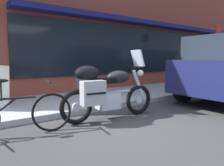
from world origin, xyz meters
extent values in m
plane|color=#3A3A3A|center=(0.00, 0.00, 0.00)|extent=(80.00, 80.00, 0.00)
cube|color=brown|center=(5.99, 3.84, 3.14)|extent=(19.98, 0.35, 6.28)
cube|color=black|center=(5.99, 3.64, 1.55)|extent=(13.99, 0.06, 1.80)
cube|color=navy|center=(5.99, 3.42, 2.65)|extent=(13.99, 0.60, 0.16)
torus|color=black|center=(0.90, 0.46, 0.32)|extent=(0.65, 0.15, 0.65)
cylinder|color=silver|center=(0.90, 0.46, 0.32)|extent=(0.17, 0.08, 0.16)
torus|color=black|center=(-0.55, 0.61, 0.32)|extent=(0.65, 0.15, 0.65)
cylinder|color=silver|center=(-0.55, 0.61, 0.32)|extent=(0.17, 0.08, 0.16)
cube|color=silver|center=(0.12, 0.54, 0.37)|extent=(0.47, 0.34, 0.32)
cylinder|color=silver|center=(0.17, 0.53, 0.54)|extent=(0.95, 0.15, 0.06)
ellipsoid|color=black|center=(0.37, 0.51, 0.84)|extent=(0.55, 0.33, 0.26)
cube|color=black|center=(-0.05, 0.55, 0.78)|extent=(0.62, 0.30, 0.11)
cube|color=black|center=(-0.38, 0.59, 0.76)|extent=(0.30, 0.25, 0.18)
cylinder|color=silver|center=(0.90, 0.46, 0.64)|extent=(0.35, 0.10, 0.67)
cylinder|color=black|center=(0.78, 0.47, 1.04)|extent=(0.10, 0.62, 0.04)
cube|color=silver|center=(0.86, 0.46, 1.22)|extent=(0.18, 0.33, 0.35)
sphere|color=#EAEACC|center=(0.94, 0.46, 0.90)|extent=(0.14, 0.14, 0.14)
cube|color=#A7A7A7|center=(-0.35, 0.34, 0.60)|extent=(0.46, 0.24, 0.44)
cube|color=black|center=(-0.35, 0.23, 0.60)|extent=(0.37, 0.05, 0.03)
ellipsoid|color=black|center=(-0.33, 0.58, 0.94)|extent=(0.51, 0.37, 0.28)
torus|color=black|center=(-1.07, 0.50, 0.32)|extent=(0.64, 0.17, 0.65)
cylinder|color=black|center=(-1.60, 0.61, 0.60)|extent=(0.59, 0.16, 0.04)
cylinder|color=black|center=(-1.81, 0.65, 0.44)|extent=(0.46, 0.13, 0.34)
cylinder|color=black|center=(-1.79, 0.65, 0.72)|extent=(0.03, 0.03, 0.30)
ellipsoid|color=black|center=(-1.79, 0.65, 0.88)|extent=(0.24, 0.14, 0.06)
cylinder|color=black|center=(-1.12, 0.51, 0.84)|extent=(0.13, 0.48, 0.03)
cylinder|color=black|center=(2.90, 0.71, 0.33)|extent=(0.67, 0.26, 0.66)
cylinder|color=#59595B|center=(6.40, 1.61, 1.34)|extent=(0.07, 0.07, 2.45)
cube|color=red|center=(6.40, 1.59, 2.37)|extent=(0.44, 0.02, 0.32)
camera|label=1|loc=(-2.43, -2.95, 1.21)|focal=35.10mm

